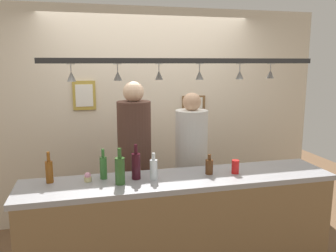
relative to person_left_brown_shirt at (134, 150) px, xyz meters
The scene contains 21 objects.
back_wall 0.88m from the person_left_brown_shirt, 69.21° to the left, with size 4.40×0.06×2.60m, color beige.
bar_counter 0.96m from the person_left_brown_shirt, 69.75° to the right, with size 2.70×0.55×0.98m.
overhead_glass_rack 1.12m from the person_left_brown_shirt, 63.86° to the right, with size 2.20×0.36×0.04m, color black.
hanging_wineglass_far_left 1.17m from the person_left_brown_shirt, 130.54° to the right, with size 0.07×0.07×0.13m.
hanging_wineglass_left 1.02m from the person_left_brown_shirt, 108.90° to the right, with size 0.07×0.07×0.13m.
hanging_wineglass_center_left 0.97m from the person_left_brown_shirt, 76.23° to the right, with size 0.07×0.07×0.13m.
hanging_wineglass_center 1.11m from the person_left_brown_shirt, 53.52° to the right, with size 0.07×0.07×0.13m.
hanging_wineglass_center_right 1.30m from the person_left_brown_shirt, 37.65° to the right, with size 0.07×0.07×0.13m.
hanging_wineglass_right 1.51m from the person_left_brown_shirt, 25.46° to the right, with size 0.07×0.07×0.13m.
person_left_brown_shirt is the anchor object (origin of this frame).
person_middle_white_patterned_shirt 0.61m from the person_left_brown_shirt, ahead, with size 0.34×0.34×1.64m.
bottle_wine_dark_red 0.61m from the person_left_brown_shirt, 97.15° to the right, with size 0.08×0.08×0.30m.
bottle_beer_amber_tall 0.94m from the person_left_brown_shirt, 146.14° to the right, with size 0.06×0.06×0.26m.
bottle_soda_clear 0.66m from the person_left_brown_shirt, 84.30° to the right, with size 0.06×0.06×0.23m.
bottle_beer_brown_stubby 0.85m from the person_left_brown_shirt, 47.88° to the right, with size 0.07×0.07×0.18m.
bottle_champagne_green 0.73m from the person_left_brown_shirt, 107.56° to the right, with size 0.08×0.08×0.30m.
bottle_beer_green_import 0.63m from the person_left_brown_shirt, 122.80° to the right, with size 0.06×0.06×0.26m.
drink_can 1.05m from the person_left_brown_shirt, 39.95° to the right, with size 0.07×0.07×0.12m, color red.
cupcake 0.75m from the person_left_brown_shirt, 129.82° to the right, with size 0.06×0.06×0.08m.
picture_frame_lower_pair 1.21m from the person_left_brown_shirt, 40.54° to the left, with size 0.30×0.02×0.18m.
picture_frame_caricature 1.01m from the person_left_brown_shirt, 122.30° to the left, with size 0.26×0.02×0.34m.
Camera 1 is at (-0.78, -3.06, 1.95)m, focal length 36.67 mm.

